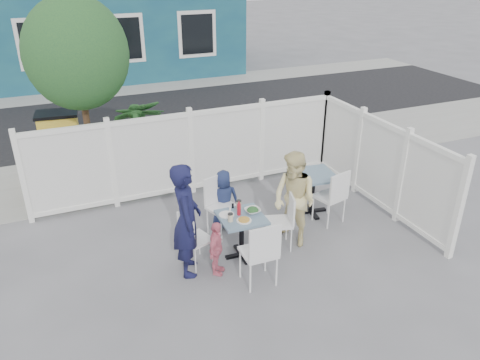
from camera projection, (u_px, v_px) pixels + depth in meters
name	position (u px, v px, depth m)	size (l,w,h in m)	color
ground	(236.00, 260.00, 7.04)	(80.00, 80.00, 0.00)	slate
near_sidewalk	(169.00, 165.00, 10.19)	(24.00, 2.60, 0.01)	gray
street	(134.00, 116.00, 13.26)	(24.00, 5.00, 0.01)	black
far_sidewalk	(116.00, 90.00, 15.82)	(24.00, 1.60, 0.01)	gray
fence_back	(191.00, 154.00, 8.73)	(5.86, 0.08, 1.60)	white
fence_right	(379.00, 166.00, 8.25)	(0.08, 3.66, 1.60)	white
tree	(77.00, 54.00, 8.09)	(1.80, 1.62, 3.59)	#382316
utility_cabinet	(62.00, 148.00, 9.33)	(0.72, 0.52, 1.34)	gold
potted_shrub_a	(143.00, 143.00, 9.00)	(0.98, 0.98, 1.75)	#1B4425
potted_shrub_b	(264.00, 134.00, 9.88)	(1.32, 1.14, 1.46)	#1B4425
main_table	(242.00, 225.00, 6.91)	(0.67, 0.67, 0.69)	slate
spare_table	(313.00, 183.00, 8.08)	(0.80, 0.80, 0.75)	slate
chair_left	(192.00, 236.00, 6.70)	(0.48, 0.49, 0.86)	white
chair_right	(284.00, 217.00, 7.15)	(0.49, 0.50, 0.90)	white
chair_back	(220.00, 201.00, 7.52)	(0.55, 0.54, 0.97)	white
chair_near	(261.00, 250.00, 6.25)	(0.46, 0.45, 1.00)	white
chair_spare	(334.00, 194.00, 7.76)	(0.53, 0.52, 0.97)	white
man	(187.00, 220.00, 6.45)	(0.61, 0.40, 1.69)	#131438
woman	(294.00, 200.00, 7.16)	(0.74, 0.58, 1.52)	#E0C44F
boy	(224.00, 199.00, 7.70)	(0.50, 0.32, 1.01)	#1B264C
toddler	(216.00, 249.00, 6.57)	(0.49, 0.20, 0.83)	pink
plate_main	(244.00, 221.00, 6.72)	(0.22, 0.22, 0.01)	white
plate_side	(227.00, 215.00, 6.87)	(0.23, 0.23, 0.02)	white
salad_bowl	(253.00, 211.00, 6.94)	(0.23, 0.23, 0.06)	white
coffee_cup_a	(230.00, 218.00, 6.69)	(0.08, 0.08, 0.11)	beige
coffee_cup_b	(239.00, 205.00, 7.04)	(0.08, 0.08, 0.12)	beige
ketchup_bottle	(239.00, 209.00, 6.84)	(0.06, 0.06, 0.18)	#AC121F
salt_shaker	(230.00, 209.00, 6.98)	(0.03, 0.03, 0.07)	white
pepper_shaker	(233.00, 206.00, 7.05)	(0.03, 0.03, 0.07)	black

